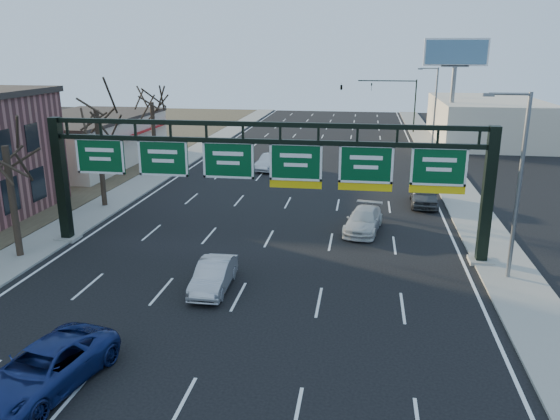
% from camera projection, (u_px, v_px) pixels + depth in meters
% --- Properties ---
extents(ground, '(160.00, 160.00, 0.00)m').
position_uv_depth(ground, '(228.00, 317.00, 22.94)').
color(ground, black).
rests_on(ground, ground).
extents(sidewalk_left, '(3.00, 120.00, 0.12)m').
position_uv_depth(sidewalk_left, '(134.00, 189.00, 43.76)').
color(sidewalk_left, gray).
rests_on(sidewalk_left, ground).
extents(sidewalk_right, '(3.00, 120.00, 0.12)m').
position_uv_depth(sidewalk_right, '(464.00, 202.00, 39.99)').
color(sidewalk_right, gray).
rests_on(sidewalk_right, ground).
extents(lane_markings, '(21.60, 120.00, 0.01)m').
position_uv_depth(lane_markings, '(291.00, 196.00, 41.89)').
color(lane_markings, white).
rests_on(lane_markings, ground).
extents(sign_gantry, '(24.60, 1.20, 7.20)m').
position_uv_depth(sign_gantry, '(265.00, 170.00, 29.18)').
color(sign_gantry, black).
rests_on(sign_gantry, ground).
extents(cream_strip, '(10.90, 18.40, 4.70)m').
position_uv_depth(cream_strip, '(85.00, 140.00, 52.92)').
color(cream_strip, beige).
rests_on(cream_strip, ground).
extents(building_right_distant, '(12.00, 20.00, 5.00)m').
position_uv_depth(building_right_distant, '(486.00, 120.00, 66.66)').
color(building_right_distant, beige).
rests_on(building_right_distant, ground).
extents(tree_gantry, '(3.60, 3.60, 8.48)m').
position_uv_depth(tree_gantry, '(2.00, 126.00, 27.55)').
color(tree_gantry, black).
rests_on(tree_gantry, sidewalk_left).
extents(tree_mid, '(3.60, 3.60, 9.24)m').
position_uv_depth(tree_mid, '(95.00, 95.00, 36.81)').
color(tree_mid, black).
rests_on(tree_mid, sidewalk_left).
extents(tree_far, '(3.60, 3.60, 8.86)m').
position_uv_depth(tree_far, '(151.00, 90.00, 46.39)').
color(tree_far, black).
rests_on(tree_far, sidewalk_left).
extents(streetlight_near, '(2.15, 0.22, 9.00)m').
position_uv_depth(streetlight_near, '(517.00, 178.00, 25.35)').
color(streetlight_near, slate).
rests_on(streetlight_near, sidewalk_right).
extents(streetlight_far, '(2.15, 0.22, 9.00)m').
position_uv_depth(streetlight_far, '(434.00, 106.00, 57.56)').
color(streetlight_far, slate).
rests_on(streetlight_far, sidewalk_right).
extents(billboard_right, '(7.00, 0.50, 12.00)m').
position_uv_depth(billboard_right, '(455.00, 66.00, 60.78)').
color(billboard_right, slate).
rests_on(billboard_right, ground).
extents(traffic_signal_mast, '(10.16, 0.54, 7.00)m').
position_uv_depth(traffic_signal_mast, '(369.00, 91.00, 72.66)').
color(traffic_signal_mast, black).
rests_on(traffic_signal_mast, ground).
extents(car_blue_suv, '(3.49, 5.74, 1.49)m').
position_uv_depth(car_blue_suv, '(45.00, 368.00, 17.92)').
color(car_blue_suv, navy).
rests_on(car_blue_suv, ground).
extents(car_silver_sedan, '(1.53, 4.20, 1.37)m').
position_uv_depth(car_silver_sedan, '(214.00, 276.00, 25.41)').
color(car_silver_sedan, '#A4A4A8').
rests_on(car_silver_sedan, ground).
extents(car_white_wagon, '(2.67, 5.03, 1.39)m').
position_uv_depth(car_white_wagon, '(364.00, 220.00, 33.58)').
color(car_white_wagon, silver).
rests_on(car_white_wagon, ground).
extents(car_grey_far, '(2.07, 4.78, 1.60)m').
position_uv_depth(car_grey_far, '(424.00, 194.00, 39.27)').
color(car_grey_far, '#3F4144').
rests_on(car_grey_far, ground).
extents(car_silver_distant, '(2.39, 4.63, 1.45)m').
position_uv_depth(car_silver_distant, '(270.00, 162.00, 50.70)').
color(car_silver_distant, '#B8B9BD').
rests_on(car_silver_distant, ground).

